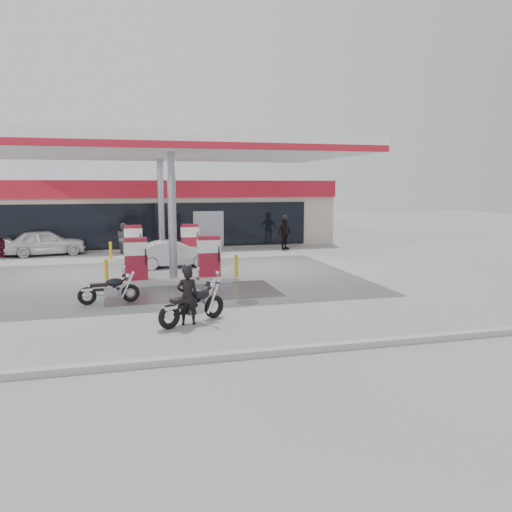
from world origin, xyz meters
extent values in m
plane|color=gray|center=(0.00, 0.00, 0.00)|extent=(90.00, 90.00, 0.00)
cube|color=#4C4C4F|center=(0.50, 0.00, 0.00)|extent=(6.00, 3.00, 0.00)
cylinder|color=#38383A|center=(2.00, -2.00, 0.00)|extent=(0.70, 0.70, 0.01)
cube|color=gray|center=(0.00, -7.00, 0.07)|extent=(28.00, 0.25, 0.15)
cube|color=beige|center=(0.00, 16.00, 2.00)|extent=(22.00, 8.00, 4.00)
cube|color=black|center=(0.00, 11.97, 1.40)|extent=(18.00, 0.10, 2.60)
cube|color=#AE1526|center=(0.00, 11.90, 3.50)|extent=(22.00, 0.25, 1.00)
cube|color=navy|center=(7.00, 11.85, 3.50)|extent=(3.50, 0.12, 0.80)
cube|color=gray|center=(3.00, 11.93, 1.10)|extent=(1.80, 0.14, 2.20)
cube|color=silver|center=(0.00, 5.00, 5.30)|extent=(16.00, 10.00, 0.60)
cube|color=#AE1526|center=(0.00, 0.05, 5.12)|extent=(16.00, 0.12, 0.24)
cube|color=#AE1526|center=(0.00, 9.95, 5.12)|extent=(16.00, 0.12, 0.24)
cylinder|color=gray|center=(0.00, 2.00, 2.59)|extent=(0.32, 0.32, 5.00)
cylinder|color=gray|center=(0.00, 8.00, 2.59)|extent=(0.32, 0.32, 5.00)
cube|color=#9E9E99|center=(0.00, 2.00, 0.09)|extent=(4.50, 1.30, 0.18)
cube|color=maroon|center=(-1.40, 2.00, 0.98)|extent=(0.85, 0.48, 1.60)
cube|color=maroon|center=(1.40, 2.00, 0.98)|extent=(0.85, 0.48, 1.60)
cube|color=silver|center=(-1.40, 2.00, 1.38)|extent=(0.88, 0.52, 0.50)
cube|color=silver|center=(1.40, 2.00, 1.38)|extent=(0.88, 0.52, 0.50)
cylinder|color=#CE9C0B|center=(-2.50, 2.00, 0.54)|extent=(0.14, 0.14, 0.90)
cylinder|color=#CE9C0B|center=(2.50, 2.00, 0.54)|extent=(0.14, 0.14, 0.90)
cube|color=#9E9E99|center=(0.00, 8.00, 0.09)|extent=(4.50, 1.30, 0.18)
cube|color=maroon|center=(-1.40, 8.00, 0.98)|extent=(0.85, 0.48, 1.60)
cube|color=maroon|center=(1.40, 8.00, 0.98)|extent=(0.85, 0.48, 1.60)
cube|color=silver|center=(-1.40, 8.00, 1.38)|extent=(0.88, 0.52, 0.50)
cube|color=silver|center=(1.40, 8.00, 1.38)|extent=(0.88, 0.52, 0.50)
cylinder|color=#CE9C0B|center=(-2.50, 8.00, 0.54)|extent=(0.14, 0.14, 0.90)
cylinder|color=#CE9C0B|center=(2.50, 8.00, 0.54)|extent=(0.14, 0.14, 0.90)
torus|color=black|center=(0.63, -3.59, 0.34)|extent=(0.66, 0.48, 0.67)
torus|color=black|center=(-0.70, -4.37, 0.34)|extent=(0.66, 0.48, 0.67)
cube|color=gray|center=(0.00, -3.96, 0.42)|extent=(0.52, 0.46, 0.34)
cube|color=black|center=(-0.14, -4.04, 0.54)|extent=(0.92, 0.61, 0.09)
ellipsoid|color=black|center=(0.14, -3.87, 0.78)|extent=(0.72, 0.63, 0.31)
cube|color=black|center=(-0.34, -4.15, 0.72)|extent=(0.67, 0.54, 0.11)
cylinder|color=silver|center=(0.43, -3.70, 1.12)|extent=(0.47, 0.75, 0.04)
sphere|color=silver|center=(0.55, -3.63, 0.98)|extent=(0.20, 0.20, 0.20)
cylinder|color=silver|center=(-0.56, -4.10, 0.31)|extent=(0.91, 0.59, 0.09)
imported|color=black|center=(-0.18, -4.06, 0.79)|extent=(0.60, 0.41, 1.57)
torus|color=black|center=(-1.66, -0.94, 0.29)|extent=(0.59, 0.18, 0.58)
torus|color=black|center=(-2.99, -1.05, 0.29)|extent=(0.59, 0.18, 0.58)
cube|color=gray|center=(-2.29, -1.00, 0.37)|extent=(0.41, 0.26, 0.29)
cube|color=black|center=(-2.43, -1.01, 0.47)|extent=(0.88, 0.17, 0.08)
ellipsoid|color=black|center=(-2.14, -0.98, 0.68)|extent=(0.57, 0.35, 0.27)
cube|color=black|center=(-2.63, -1.02, 0.62)|extent=(0.55, 0.28, 0.10)
cylinder|color=silver|center=(-1.85, -0.96, 0.97)|extent=(0.10, 0.74, 0.03)
sphere|color=silver|center=(-1.74, -0.95, 0.85)|extent=(0.17, 0.17, 0.17)
cylinder|color=silver|center=(-2.78, -0.90, 0.27)|extent=(0.88, 0.15, 0.08)
imported|color=silver|center=(-5.92, 11.20, 0.69)|extent=(4.27, 2.27, 1.38)
imported|color=#505054|center=(-1.87, 10.80, 0.85)|extent=(0.91, 1.01, 1.69)
imported|color=#B3B6BC|center=(0.37, 5.60, 0.61)|extent=(3.79, 1.57, 1.22)
imported|color=maroon|center=(8.07, 14.00, 0.61)|extent=(4.68, 2.82, 1.21)
imported|color=black|center=(7.18, 10.20, 0.94)|extent=(1.17, 1.00, 1.89)
camera|label=1|loc=(-1.72, -17.30, 3.81)|focal=35.00mm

